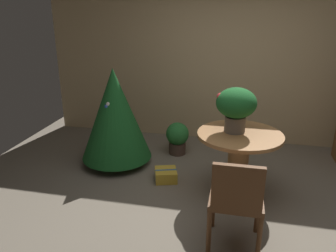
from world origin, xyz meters
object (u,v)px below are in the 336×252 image
object	(u,v)px
potted_plant	(177,137)
flower_vase	(236,105)
wooden_chair_near	(236,198)
holiday_tree	(115,114)
round_dining_table	(238,155)
gift_box_gold	(166,175)

from	to	relation	value
potted_plant	flower_vase	bearing A→B (deg)	-49.02
flower_vase	wooden_chair_near	xyz separation A→B (m)	(0.07, -0.99, -0.56)
flower_vase	holiday_tree	xyz separation A→B (m)	(-1.59, 0.45, -0.35)
round_dining_table	flower_vase	world-z (taller)	flower_vase
flower_vase	gift_box_gold	distance (m)	1.30
round_dining_table	gift_box_gold	xyz separation A→B (m)	(-0.88, 0.16, -0.44)
round_dining_table	holiday_tree	bearing A→B (deg)	163.32
wooden_chair_near	holiday_tree	xyz separation A→B (m)	(-1.66, 1.44, 0.21)
gift_box_gold	potted_plant	world-z (taller)	potted_plant
flower_vase	wooden_chair_near	distance (m)	1.13
potted_plant	round_dining_table	bearing A→B (deg)	-48.11
holiday_tree	potted_plant	distance (m)	1.02
wooden_chair_near	holiday_tree	bearing A→B (deg)	139.07
round_dining_table	potted_plant	bearing A→B (deg)	131.89
wooden_chair_near	gift_box_gold	size ratio (longest dim) A/B	2.66
wooden_chair_near	flower_vase	bearing A→B (deg)	93.82
holiday_tree	potted_plant	bearing A→B (deg)	33.12
holiday_tree	gift_box_gold	xyz separation A→B (m)	(0.78, -0.34, -0.65)
round_dining_table	flower_vase	xyz separation A→B (m)	(-0.07, 0.04, 0.56)
gift_box_gold	wooden_chair_near	bearing A→B (deg)	-51.35
round_dining_table	potted_plant	xyz separation A→B (m)	(-0.89, 1.00, -0.25)
flower_vase	potted_plant	size ratio (longest dim) A/B	1.03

